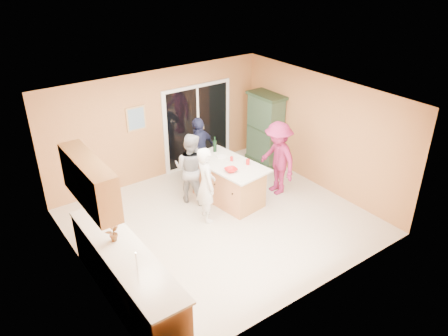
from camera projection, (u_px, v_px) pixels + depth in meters
floor at (221, 222)px, 8.93m from camera, size 5.50×5.50×0.00m
ceiling at (220, 100)px, 7.73m from camera, size 5.50×5.00×0.10m
wall_back at (158, 125)px, 10.13m from camera, size 5.50×0.10×2.60m
wall_front at (317, 227)px, 6.53m from camera, size 5.50×0.10×2.60m
wall_left at (79, 211)px, 6.90m from camera, size 0.10×5.00×2.60m
wall_right at (321, 132)px, 9.75m from camera, size 0.10×5.00×2.60m
left_cabinet_run at (130, 281)px, 6.69m from camera, size 0.65×3.05×1.24m
upper_cabinets at (89, 181)px, 6.58m from camera, size 0.35×1.60×0.75m
sliding_door at (198, 126)px, 10.76m from camera, size 1.90×0.07×2.10m
framed_picture at (136, 119)px, 9.69m from camera, size 0.46×0.04×0.56m
kitchen_island at (228, 183)px, 9.50m from camera, size 1.14×1.82×0.90m
green_hutch at (265, 130)px, 10.95m from camera, size 0.53×1.00×1.83m
woman_white at (206, 185)px, 8.67m from camera, size 0.53×0.67×1.60m
woman_grey at (191, 168)px, 9.32m from camera, size 0.92×0.97×1.57m
woman_navy at (199, 151)px, 10.01m from camera, size 1.04×0.67×1.64m
woman_magenta at (278, 158)px, 9.62m from camera, size 0.74×1.16×1.69m
serving_bowl at (231, 170)px, 8.94m from camera, size 0.29×0.29×0.06m
tulip_vase at (113, 230)px, 6.71m from camera, size 0.26×0.22×0.42m
tumbler_near at (248, 162)px, 9.20m from camera, size 0.09×0.09×0.12m
tumbler_far at (232, 159)px, 9.36m from camera, size 0.08×0.08×0.10m
wine_bottle at (215, 146)px, 9.74m from camera, size 0.08×0.08×0.36m
white_plate at (222, 157)px, 9.55m from camera, size 0.24×0.24×0.01m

